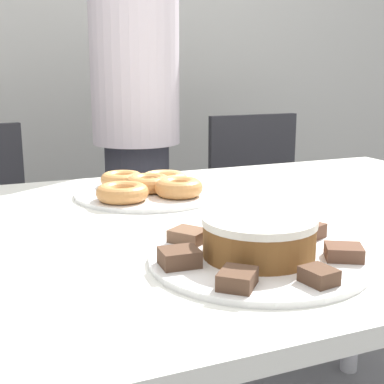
% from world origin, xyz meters
% --- Properties ---
extents(wall_back, '(8.00, 0.05, 2.60)m').
position_xyz_m(wall_back, '(0.00, 1.60, 1.30)').
color(wall_back, beige).
rests_on(wall_back, ground_plane).
extents(table, '(1.56, 1.00, 0.77)m').
position_xyz_m(table, '(0.00, 0.00, 0.68)').
color(table, silver).
rests_on(table, ground_plane).
extents(person_standing, '(0.31, 0.31, 1.63)m').
position_xyz_m(person_standing, '(0.07, 0.87, 0.87)').
color(person_standing, '#383842').
rests_on(person_standing, ground_plane).
extents(office_chair_right, '(0.44, 0.44, 0.88)m').
position_xyz_m(office_chair_right, '(0.61, 0.85, 0.42)').
color(office_chair_right, black).
rests_on(office_chair_right, ground_plane).
extents(plate_cake, '(0.35, 0.35, 0.01)m').
position_xyz_m(plate_cake, '(-0.07, -0.26, 0.78)').
color(plate_cake, white).
rests_on(plate_cake, table).
extents(plate_donuts, '(0.35, 0.35, 0.01)m').
position_xyz_m(plate_donuts, '(-0.09, 0.25, 0.78)').
color(plate_donuts, white).
rests_on(plate_donuts, table).
extents(frosted_cake, '(0.18, 0.18, 0.06)m').
position_xyz_m(frosted_cake, '(-0.07, -0.26, 0.81)').
color(frosted_cake, brown).
rests_on(frosted_cake, plate_cake).
extents(lamington_0, '(0.05, 0.05, 0.02)m').
position_xyz_m(lamington_0, '(-0.05, -0.39, 0.79)').
color(lamington_0, '#513828').
rests_on(lamington_0, plate_cake).
extents(lamington_1, '(0.07, 0.07, 0.02)m').
position_xyz_m(lamington_1, '(0.04, -0.32, 0.79)').
color(lamington_1, brown).
rests_on(lamington_1, plate_cake).
extents(lamington_2, '(0.07, 0.07, 0.02)m').
position_xyz_m(lamington_2, '(0.05, -0.21, 0.79)').
color(lamington_2, brown).
rests_on(lamington_2, plate_cake).
extents(lamington_3, '(0.06, 0.07, 0.02)m').
position_xyz_m(lamington_3, '(-0.04, -0.13, 0.79)').
color(lamington_3, brown).
rests_on(lamington_3, plate_cake).
extents(lamington_4, '(0.07, 0.08, 0.02)m').
position_xyz_m(lamington_4, '(-0.15, -0.15, 0.79)').
color(lamington_4, brown).
rests_on(lamington_4, plate_cake).
extents(lamington_5, '(0.06, 0.05, 0.03)m').
position_xyz_m(lamington_5, '(-0.20, -0.25, 0.79)').
color(lamington_5, '#513828').
rests_on(lamington_5, plate_cake).
extents(lamington_6, '(0.07, 0.07, 0.02)m').
position_xyz_m(lamington_6, '(-0.16, -0.35, 0.79)').
color(lamington_6, '#513828').
rests_on(lamington_6, plate_cake).
extents(donut_0, '(0.11, 0.11, 0.04)m').
position_xyz_m(donut_0, '(-0.09, 0.25, 0.80)').
color(donut_0, '#C68447').
rests_on(donut_0, plate_donuts).
extents(donut_1, '(0.12, 0.12, 0.04)m').
position_xyz_m(donut_1, '(-0.17, 0.18, 0.80)').
color(donut_1, '#C68447').
rests_on(donut_1, plate_donuts).
extents(donut_2, '(0.11, 0.11, 0.04)m').
position_xyz_m(donut_2, '(-0.04, 0.17, 0.80)').
color(donut_2, '#C68447').
rests_on(donut_2, plate_donuts).
extents(donut_3, '(0.12, 0.12, 0.03)m').
position_xyz_m(donut_3, '(-0.04, 0.29, 0.80)').
color(donut_3, '#E5AD66').
rests_on(donut_3, plate_donuts).
extents(donut_4, '(0.11, 0.11, 0.03)m').
position_xyz_m(donut_4, '(-0.14, 0.32, 0.80)').
color(donut_4, '#D18E4C').
rests_on(donut_4, plate_donuts).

